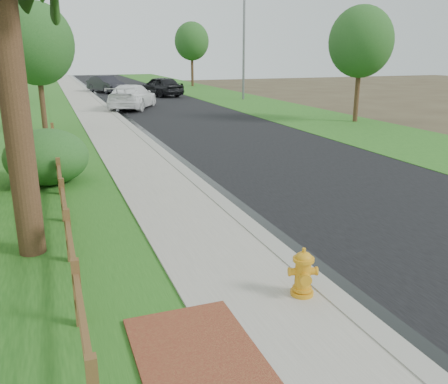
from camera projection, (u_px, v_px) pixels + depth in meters
name	position (u px, v px, depth m)	size (l,w,h in m)	color
ground	(305.00, 297.00, 7.94)	(120.00, 120.00, 0.00)	#3C3120
road	(148.00, 99.00, 40.91)	(8.00, 90.00, 0.02)	black
curb	(98.00, 100.00, 39.49)	(0.40, 90.00, 0.12)	gray
wet_gutter	(103.00, 100.00, 39.61)	(0.50, 90.00, 0.00)	black
sidewalk	(82.00, 100.00, 39.05)	(2.20, 90.00, 0.10)	gray
grass_strip	(58.00, 102.00, 38.42)	(1.60, 90.00, 0.06)	#1F5016
verge_far	(223.00, 96.00, 43.21)	(6.00, 90.00, 0.04)	#1F5016
brick_patch	(198.00, 358.00, 6.29)	(1.60, 2.40, 0.11)	maroon
ranch_fence	(61.00, 185.00, 12.31)	(0.12, 16.92, 1.10)	#4B3319
fire_hydrant	(303.00, 274.00, 7.72)	(0.54, 0.44, 0.83)	orange
white_suv	(132.00, 97.00, 33.47)	(2.39, 5.89, 1.71)	white
dark_car_mid	(160.00, 86.00, 42.89)	(2.08, 5.16, 1.76)	black
dark_car_far	(106.00, 84.00, 46.64)	(1.72, 4.94, 1.63)	black
streetlight	(242.00, 33.00, 38.63)	(2.15, 0.84, 9.53)	slate
boulder	(48.00, 172.00, 14.62)	(1.14, 0.86, 0.76)	brown
shrub_d	(47.00, 157.00, 14.45)	(2.52, 2.52, 1.72)	#1A4518
tree_near_left	(36.00, 44.00, 22.27)	(3.51, 3.51, 6.23)	#332215
tree_near_right	(361.00, 42.00, 26.28)	(3.57, 3.57, 6.42)	#332215
tree_far_right	(192.00, 41.00, 53.93)	(3.90, 3.90, 7.19)	#332215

